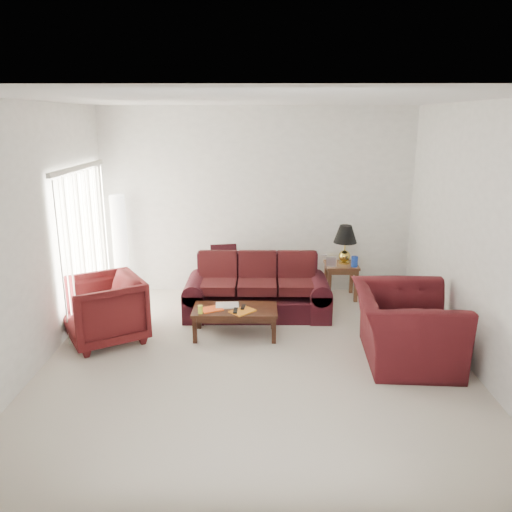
# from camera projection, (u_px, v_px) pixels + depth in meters

# --- Properties ---
(floor) EXTENTS (5.00, 5.00, 0.00)m
(floor) POSITION_uv_depth(u_px,v_px,m) (255.00, 358.00, 6.05)
(floor) COLOR beige
(floor) RESTS_ON ground
(blinds) EXTENTS (0.10, 2.00, 2.16)m
(blinds) POSITION_uv_depth(u_px,v_px,m) (85.00, 245.00, 7.03)
(blinds) COLOR silver
(blinds) RESTS_ON ground
(sofa) EXTENTS (2.11, 0.93, 0.86)m
(sofa) POSITION_uv_depth(u_px,v_px,m) (257.00, 287.00, 7.28)
(sofa) COLOR black
(sofa) RESTS_ON ground
(throw_pillow) EXTENTS (0.43, 0.27, 0.42)m
(throw_pillow) POSITION_uv_depth(u_px,v_px,m) (224.00, 257.00, 7.90)
(throw_pillow) COLOR black
(throw_pillow) RESTS_ON sofa
(end_table) EXTENTS (0.54, 0.54, 0.56)m
(end_table) POSITION_uv_depth(u_px,v_px,m) (341.00, 281.00, 8.03)
(end_table) COLOR brown
(end_table) RESTS_ON ground
(table_lamp) EXTENTS (0.42, 0.42, 0.62)m
(table_lamp) POSITION_uv_depth(u_px,v_px,m) (345.00, 244.00, 7.91)
(table_lamp) COLOR gold
(table_lamp) RESTS_ON end_table
(clock) EXTENTS (0.16, 0.10, 0.15)m
(clock) POSITION_uv_depth(u_px,v_px,m) (331.00, 261.00, 7.82)
(clock) COLOR silver
(clock) RESTS_ON end_table
(blue_canister) EXTENTS (0.12, 0.12, 0.17)m
(blue_canister) POSITION_uv_depth(u_px,v_px,m) (354.00, 262.00, 7.79)
(blue_canister) COLOR navy
(blue_canister) RESTS_ON end_table
(picture_frame) EXTENTS (0.20, 0.22, 0.06)m
(picture_frame) POSITION_uv_depth(u_px,v_px,m) (328.00, 255.00, 8.15)
(picture_frame) COLOR silver
(picture_frame) RESTS_ON end_table
(floor_lamp) EXTENTS (0.29, 0.29, 1.68)m
(floor_lamp) POSITION_uv_depth(u_px,v_px,m) (120.00, 246.00, 7.96)
(floor_lamp) COLOR silver
(floor_lamp) RESTS_ON ground
(armchair_left) EXTENTS (1.28, 1.27, 0.86)m
(armchair_left) POSITION_uv_depth(u_px,v_px,m) (104.00, 310.00, 6.42)
(armchair_left) COLOR #430F10
(armchair_left) RESTS_ON ground
(armchair_right) EXTENTS (1.22, 1.38, 0.86)m
(armchair_right) POSITION_uv_depth(u_px,v_px,m) (405.00, 326.00, 5.90)
(armchair_right) COLOR #3B0D11
(armchair_right) RESTS_ON ground
(coffee_table) EXTENTS (1.17, 0.68, 0.39)m
(coffee_table) POSITION_uv_depth(u_px,v_px,m) (235.00, 322.00, 6.63)
(coffee_table) COLOR black
(coffee_table) RESTS_ON ground
(magazine_red) EXTENTS (0.33, 0.30, 0.02)m
(magazine_red) POSITION_uv_depth(u_px,v_px,m) (212.00, 309.00, 6.52)
(magazine_red) COLOR #D64515
(magazine_red) RESTS_ON coffee_table
(magazine_white) EXTENTS (0.32, 0.25, 0.02)m
(magazine_white) POSITION_uv_depth(u_px,v_px,m) (227.00, 305.00, 6.65)
(magazine_white) COLOR silver
(magazine_white) RESTS_ON coffee_table
(magazine_orange) EXTENTS (0.37, 0.37, 0.02)m
(magazine_orange) POSITION_uv_depth(u_px,v_px,m) (242.00, 311.00, 6.45)
(magazine_orange) COLOR #C56C17
(magazine_orange) RESTS_ON coffee_table
(remote_a) EXTENTS (0.06, 0.17, 0.02)m
(remote_a) POSITION_uv_depth(u_px,v_px,m) (235.00, 311.00, 6.42)
(remote_a) COLOR black
(remote_a) RESTS_ON coffee_table
(remote_b) EXTENTS (0.07, 0.16, 0.02)m
(remote_b) POSITION_uv_depth(u_px,v_px,m) (243.00, 307.00, 6.54)
(remote_b) COLOR black
(remote_b) RESTS_ON coffee_table
(yellow_glass) EXTENTS (0.08, 0.08, 0.11)m
(yellow_glass) POSITION_uv_depth(u_px,v_px,m) (200.00, 309.00, 6.39)
(yellow_glass) COLOR #C7D62F
(yellow_glass) RESTS_ON coffee_table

